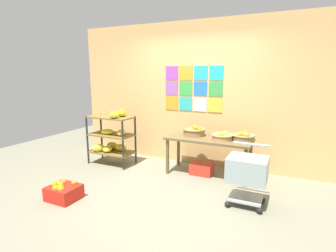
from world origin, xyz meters
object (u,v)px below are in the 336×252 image
Objects in this scene: banana_shelf_unit at (112,135)px; shopping_cart at (247,172)px; fruit_basket_centre at (244,136)px; fruit_basket_back_right at (222,136)px; produce_crate_under_table at (202,169)px; fruit_basket_back_left at (194,131)px; orange_crate_foreground at (63,191)px; display_table at (209,143)px.

banana_shelf_unit reaches higher than shopping_cart.
fruit_basket_centre is at bearing 7.83° from banana_shelf_unit.
fruit_basket_back_right is 0.71m from produce_crate_under_table.
shopping_cart is at bearing -40.91° from fruit_basket_back_left.
banana_shelf_unit is 2.62× the size of orange_crate_foreground.
banana_shelf_unit is 0.75× the size of display_table.
orange_crate_foreground is (-1.56, -1.77, -0.46)m from display_table.
banana_shelf_unit is 2.12m from fruit_basket_back_right.
banana_shelf_unit is 2.72m from shopping_cart.
display_table is 3.56× the size of fruit_basket_back_left.
fruit_basket_centre is 0.93× the size of orange_crate_foreground.
produce_crate_under_table is at bearing -179.45° from fruit_basket_back_right.
banana_shelf_unit is 2.45m from fruit_basket_centre.
fruit_basket_centre reaches higher than produce_crate_under_table.
fruit_basket_back_left is at bearing 168.22° from fruit_basket_back_right.
fruit_basket_back_left is at bearing 141.93° from shopping_cart.
shopping_cart is (0.55, -0.83, -0.25)m from fruit_basket_back_right.
fruit_basket_centre is 2.90m from orange_crate_foreground.
display_table is 1.81× the size of shopping_cart.
fruit_basket_centre is (0.32, 0.12, 0.00)m from fruit_basket_back_right.
fruit_basket_centre is at bearing 20.05° from fruit_basket_back_right.
orange_crate_foreground is at bearing -124.11° from fruit_basket_back_left.
fruit_basket_centre is at bearing 41.46° from orange_crate_foreground.
fruit_basket_back_left is 1.45m from shopping_cart.
fruit_basket_back_left reaches higher than fruit_basket_back_right.
banana_shelf_unit reaches higher than orange_crate_foreground.
fruit_basket_back_left is 1.07× the size of produce_crate_under_table.
orange_crate_foreground is at bearing -155.48° from shopping_cart.
fruit_basket_back_left is at bearing -179.56° from fruit_basket_centre.
display_table is at bearing 7.05° from banana_shelf_unit.
fruit_basket_centre is 1.00× the size of produce_crate_under_table.
fruit_basket_back_left reaches higher than display_table.
banana_shelf_unit reaches higher than display_table.
fruit_basket_centre is at bearing 10.34° from produce_crate_under_table.
display_table is at bearing -169.59° from fruit_basket_centre.
fruit_basket_back_right is at bearing 126.36° from shopping_cart.
fruit_basket_back_left is at bearing 149.24° from produce_crate_under_table.
shopping_cart is at bearing -47.01° from display_table.
fruit_basket_back_left is 1.12× the size of fruit_basket_back_right.
display_table is 0.28m from fruit_basket_back_right.
produce_crate_under_table is (-0.66, -0.12, -0.63)m from fruit_basket_centre.
banana_shelf_unit is at bearing 100.94° from orange_crate_foreground.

